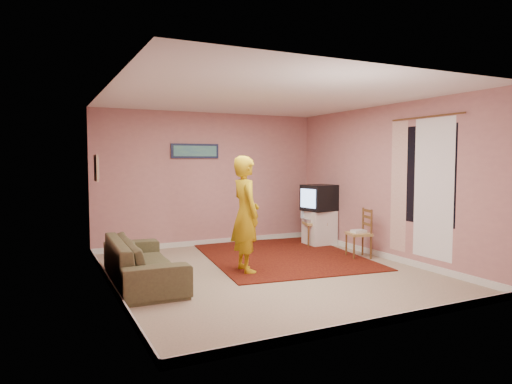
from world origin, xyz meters
name	(u,v)px	position (x,y,z in m)	size (l,w,h in m)	color
ground	(267,272)	(0.00, 0.00, 0.00)	(5.00, 5.00, 0.00)	tan
wall_back	(209,179)	(0.00, 2.50, 1.30)	(4.50, 0.02, 2.60)	tan
wall_front	(384,198)	(0.00, -2.50, 1.30)	(4.50, 0.02, 2.60)	tan
wall_left	(109,190)	(-2.25, 0.00, 1.30)	(0.02, 5.00, 2.60)	tan
wall_right	(386,182)	(2.25, 0.00, 1.30)	(0.02, 5.00, 2.60)	tan
ceiling	(268,97)	(0.00, 0.00, 2.60)	(4.50, 5.00, 0.02)	white
baseboard_back	(210,242)	(0.00, 2.49, 0.05)	(4.50, 0.02, 0.10)	silver
baseboard_front	(381,322)	(0.00, -2.49, 0.05)	(4.50, 0.02, 0.10)	silver
baseboard_left	(112,287)	(-2.24, 0.00, 0.05)	(0.02, 5.00, 0.10)	silver
baseboard_right	(384,255)	(2.24, 0.00, 0.05)	(0.02, 5.00, 0.10)	silver
window	(427,175)	(2.24, -0.90, 1.45)	(0.01, 1.10, 1.50)	black
curtain_sheer	(433,189)	(2.23, -1.05, 1.25)	(0.01, 0.75, 2.10)	white
curtain_floral	(399,186)	(2.21, -0.35, 1.25)	(0.01, 0.35, 2.10)	white
curtain_rod	(426,117)	(2.20, -0.90, 2.32)	(0.02, 0.02, 1.40)	brown
picture_back	(195,151)	(-0.30, 2.47, 1.85)	(0.95, 0.04, 0.28)	#151B3B
picture_left	(96,168)	(-2.22, 1.60, 1.55)	(0.04, 0.38, 0.42)	tan
area_rug	(282,256)	(0.75, 0.90, 0.01)	(2.52, 3.15, 0.02)	black
tv_cabinet	(319,228)	(1.95, 1.53, 0.34)	(0.53, 0.48, 0.68)	silver
crt_tv	(319,198)	(1.94, 1.53, 0.93)	(0.67, 0.61, 0.51)	black
chair_a	(315,218)	(1.83, 1.53, 0.55)	(0.49, 0.48, 0.49)	#AD7E54
dvd_player	(315,220)	(1.83, 1.53, 0.49)	(0.39, 0.28, 0.07)	#B5B4B9
blue_throw	(309,208)	(1.83, 1.72, 0.72)	(0.39, 0.05, 0.40)	#87B2DE
chair_b	(359,228)	(1.89, 0.24, 0.51)	(0.44, 0.46, 0.46)	#AD7E54
game_console	(359,231)	(1.89, 0.24, 0.45)	(0.23, 0.17, 0.05)	silver
sofa	(143,261)	(-1.80, 0.22, 0.30)	(2.09, 0.82, 0.61)	brown
person	(246,214)	(-0.28, 0.17, 0.87)	(0.63, 0.42, 1.74)	gold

